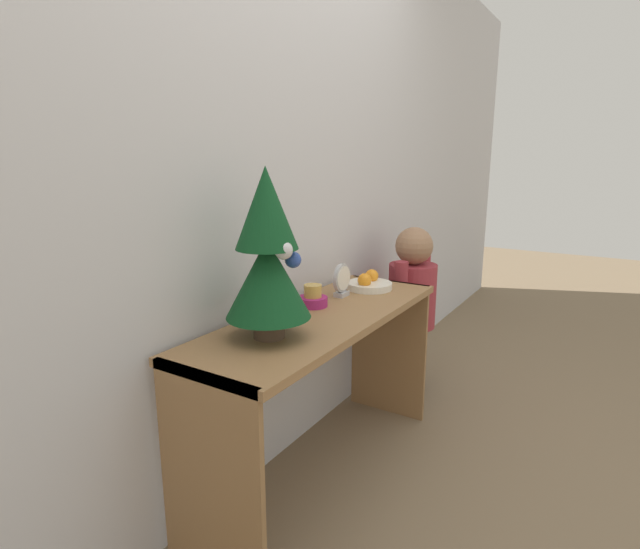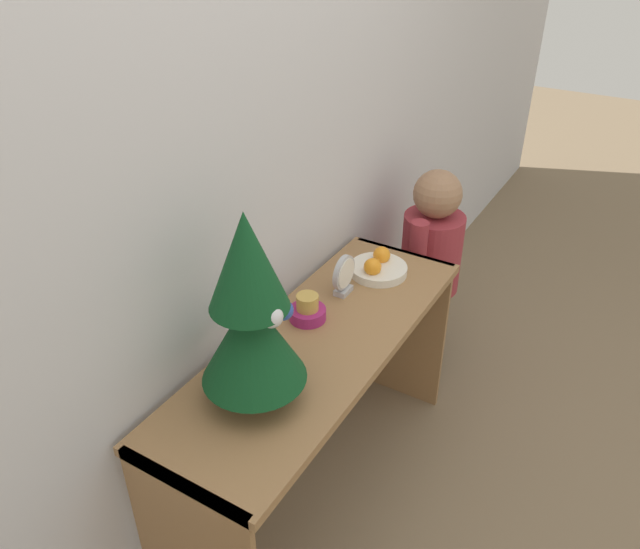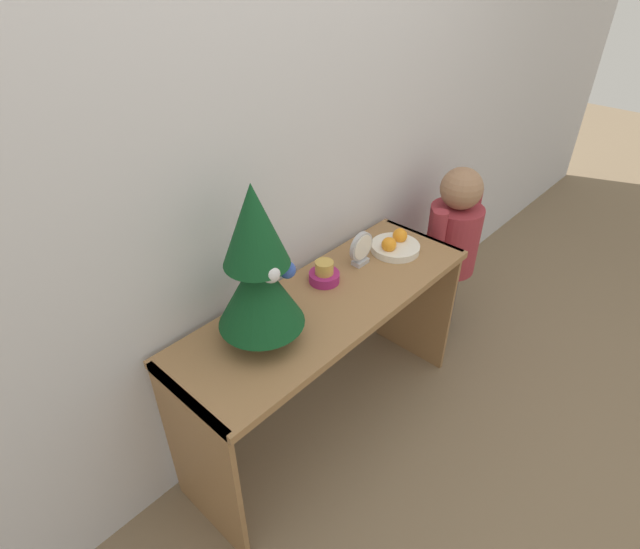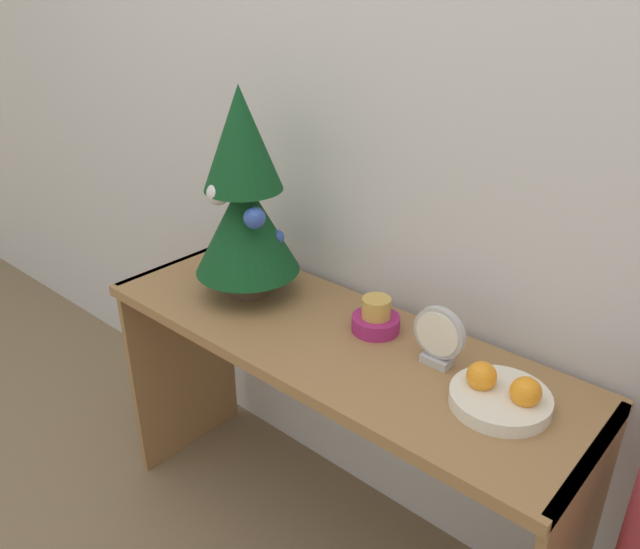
{
  "view_description": "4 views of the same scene",
  "coord_description": "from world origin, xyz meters",
  "px_view_note": "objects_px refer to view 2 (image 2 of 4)",
  "views": [
    {
      "loc": [
        -1.57,
        -0.75,
        1.28
      ],
      "look_at": [
        -0.05,
        0.2,
        0.87
      ],
      "focal_mm": 28.0,
      "sensor_mm": 36.0,
      "label": 1
    },
    {
      "loc": [
        -1.33,
        -0.57,
        1.89
      ],
      "look_at": [
        0.03,
        0.24,
        0.91
      ],
      "focal_mm": 35.0,
      "sensor_mm": 36.0,
      "label": 2
    },
    {
      "loc": [
        -1.11,
        -0.75,
        1.83
      ],
      "look_at": [
        -0.04,
        0.23,
        0.83
      ],
      "focal_mm": 28.0,
      "sensor_mm": 36.0,
      "label": 3
    },
    {
      "loc": [
        0.85,
        -0.79,
        1.51
      ],
      "look_at": [
        -0.07,
        0.26,
        0.83
      ],
      "focal_mm": 35.0,
      "sensor_mm": 36.0,
      "label": 4
    }
  ],
  "objects_px": {
    "fruit_bowl": "(378,267)",
    "desk_clock": "(344,275)",
    "singing_bowl": "(308,310)",
    "child_figure": "(431,252)",
    "mini_tree": "(251,314)"
  },
  "relations": [
    {
      "from": "child_figure",
      "to": "fruit_bowl",
      "type": "bearing_deg",
      "value": 176.76
    },
    {
      "from": "mini_tree",
      "to": "child_figure",
      "type": "xyz_separation_m",
      "value": [
        1.24,
        -0.03,
        -0.42
      ]
    },
    {
      "from": "singing_bowl",
      "to": "desk_clock",
      "type": "distance_m",
      "value": 0.2
    },
    {
      "from": "singing_bowl",
      "to": "child_figure",
      "type": "height_order",
      "value": "child_figure"
    },
    {
      "from": "desk_clock",
      "to": "child_figure",
      "type": "xyz_separation_m",
      "value": [
        0.66,
        -0.07,
        -0.21
      ]
    },
    {
      "from": "singing_bowl",
      "to": "mini_tree",
      "type": "bearing_deg",
      "value": -169.37
    },
    {
      "from": "fruit_bowl",
      "to": "child_figure",
      "type": "distance_m",
      "value": 0.51
    },
    {
      "from": "mini_tree",
      "to": "child_figure",
      "type": "distance_m",
      "value": 1.3
    },
    {
      "from": "child_figure",
      "to": "desk_clock",
      "type": "bearing_deg",
      "value": 173.92
    },
    {
      "from": "singing_bowl",
      "to": "child_figure",
      "type": "xyz_separation_m",
      "value": [
        0.85,
        -0.1,
        -0.17
      ]
    },
    {
      "from": "fruit_bowl",
      "to": "desk_clock",
      "type": "relative_size",
      "value": 1.44
    },
    {
      "from": "singing_bowl",
      "to": "desk_clock",
      "type": "relative_size",
      "value": 0.83
    },
    {
      "from": "mini_tree",
      "to": "desk_clock",
      "type": "xyz_separation_m",
      "value": [
        0.58,
        0.05,
        -0.21
      ]
    },
    {
      "from": "singing_bowl",
      "to": "child_figure",
      "type": "relative_size",
      "value": 0.13
    },
    {
      "from": "mini_tree",
      "to": "fruit_bowl",
      "type": "height_order",
      "value": "mini_tree"
    }
  ]
}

